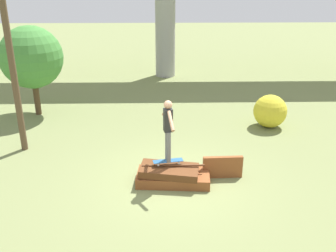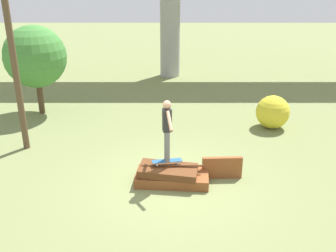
{
  "view_description": "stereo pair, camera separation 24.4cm",
  "coord_description": "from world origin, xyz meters",
  "px_view_note": "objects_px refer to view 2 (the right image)",
  "views": [
    {
      "loc": [
        -0.36,
        -9.0,
        5.2
      ],
      "look_at": [
        -0.14,
        0.07,
        1.63
      ],
      "focal_mm": 40.0,
      "sensor_mm": 36.0,
      "label": 1
    },
    {
      "loc": [
        -0.11,
        -9.0,
        5.2
      ],
      "look_at": [
        -0.14,
        0.07,
        1.63
      ],
      "focal_mm": 40.0,
      "sensor_mm": 36.0,
      "label": 2
    }
  ],
  "objects_px": {
    "bush_yellow_flowering": "(274,112)",
    "skater": "(168,126)",
    "tree_behind_left": "(36,57)",
    "skateboard": "(168,161)",
    "utility_pole": "(9,21)"
  },
  "relations": [
    {
      "from": "bush_yellow_flowering",
      "to": "skater",
      "type": "bearing_deg",
      "value": -134.41
    },
    {
      "from": "tree_behind_left",
      "to": "bush_yellow_flowering",
      "type": "relative_size",
      "value": 2.9
    },
    {
      "from": "skater",
      "to": "tree_behind_left",
      "type": "height_order",
      "value": "tree_behind_left"
    },
    {
      "from": "skateboard",
      "to": "bush_yellow_flowering",
      "type": "distance_m",
      "value": 5.57
    },
    {
      "from": "skateboard",
      "to": "utility_pole",
      "type": "bearing_deg",
      "value": 154.84
    },
    {
      "from": "tree_behind_left",
      "to": "bush_yellow_flowering",
      "type": "height_order",
      "value": "tree_behind_left"
    },
    {
      "from": "skater",
      "to": "bush_yellow_flowering",
      "type": "xyz_separation_m",
      "value": [
        3.9,
        3.98,
        -1.0
      ]
    },
    {
      "from": "utility_pole",
      "to": "tree_behind_left",
      "type": "relative_size",
      "value": 2.2
    },
    {
      "from": "skateboard",
      "to": "bush_yellow_flowering",
      "type": "relative_size",
      "value": 0.68
    },
    {
      "from": "skateboard",
      "to": "skater",
      "type": "bearing_deg",
      "value": 26.57
    },
    {
      "from": "skateboard",
      "to": "utility_pole",
      "type": "height_order",
      "value": "utility_pole"
    },
    {
      "from": "bush_yellow_flowering",
      "to": "utility_pole",
      "type": "bearing_deg",
      "value": -168.1
    },
    {
      "from": "skateboard",
      "to": "tree_behind_left",
      "type": "height_order",
      "value": "tree_behind_left"
    },
    {
      "from": "tree_behind_left",
      "to": "skater",
      "type": "bearing_deg",
      "value": -47.17
    },
    {
      "from": "bush_yellow_flowering",
      "to": "tree_behind_left",
      "type": "bearing_deg",
      "value": 169.83
    }
  ]
}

